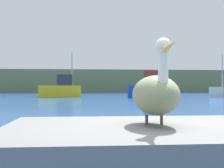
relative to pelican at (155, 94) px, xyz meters
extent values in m
cube|color=#6B7A51|center=(0.04, 82.88, 1.78)|extent=(140.00, 16.80, 5.63)
cube|color=slate|center=(0.00, 0.01, -0.67)|extent=(2.97, 2.18, 0.72)
ellipsoid|color=gray|center=(0.00, 0.01, -0.01)|extent=(0.44, 0.93, 0.39)
cylinder|color=white|center=(0.00, -0.31, 0.22)|extent=(0.09, 0.09, 0.35)
sphere|color=white|center=(0.00, -0.31, 0.43)|extent=(0.14, 0.14, 0.14)
cone|color=gold|center=(0.00, -0.53, 0.40)|extent=(0.06, 0.32, 0.09)
cylinder|color=#4C4742|center=(0.08, 0.06, -0.26)|extent=(0.03, 0.03, 0.10)
cylinder|color=#4C4742|center=(-0.08, 0.06, -0.26)|extent=(0.03, 0.03, 0.10)
cube|color=yellow|center=(-3.25, 37.37, -0.31)|extent=(5.24, 2.20, 1.44)
cube|color=#2D333D|center=(-2.68, 37.45, 1.08)|extent=(1.98, 1.48, 1.35)
cylinder|color=#B2B2B2|center=(-1.74, 37.60, 2.45)|extent=(0.12, 0.12, 4.08)
cube|color=blue|center=(7.31, 35.10, -0.33)|extent=(4.76, 1.51, 1.41)
cube|color=maroon|center=(7.76, 35.09, 1.26)|extent=(1.84, 1.14, 1.77)
cylinder|color=#B2B2B2|center=(8.72, 35.05, 2.52)|extent=(0.12, 0.12, 4.29)
cylinder|color=#B2B2B2|center=(16.81, 35.70, 2.24)|extent=(0.12, 0.12, 3.99)
cylinder|color=#3F382D|center=(15.53, 36.09, 0.59)|extent=(0.10, 0.10, 0.70)
camera|label=1|loc=(-0.74, -3.14, 0.05)|focal=52.34mm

